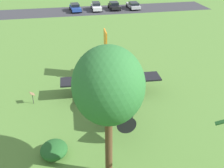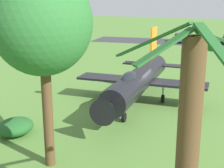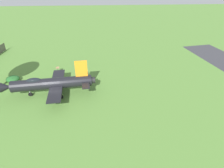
{
  "view_description": "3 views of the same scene",
  "coord_description": "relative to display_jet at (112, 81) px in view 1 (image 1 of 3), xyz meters",
  "views": [
    {
      "loc": [
        -23.9,
        1.29,
        13.97
      ],
      "look_at": [
        -0.96,
        0.03,
        1.94
      ],
      "focal_mm": 46.33,
      "sensor_mm": 36.0,
      "label": 1
    },
    {
      "loc": [
        -21.08,
        -7.68,
        7.59
      ],
      "look_at": [
        -3.95,
        0.29,
        2.5
      ],
      "focal_mm": 52.06,
      "sensor_mm": 36.0,
      "label": 2
    },
    {
      "loc": [
        7.19,
        -23.77,
        15.62
      ],
      "look_at": [
        8.91,
        -0.2,
        1.5
      ],
      "focal_mm": 28.93,
      "sensor_mm": 36.0,
      "label": 3
    }
  ],
  "objects": [
    {
      "name": "info_plaque",
      "position": [
        -0.35,
        7.32,
        -1.06
      ],
      "size": [
        0.71,
        0.62,
        1.14
      ],
      "color": "#333333",
      "rests_on": "ground_plane"
    },
    {
      "name": "parked_car_silver",
      "position": [
        36.74,
        -6.44,
        -1.19
      ],
      "size": [
        4.98,
        2.7,
        1.36
      ],
      "rotation": [
        0.0,
        0.0,
        6.43
      ],
      "color": "#B2B5BA",
      "rests_on": "ground_plane"
    },
    {
      "name": "parked_car_black",
      "position": [
        36.36,
        -2.43,
        -1.16
      ],
      "size": [
        4.34,
        2.62,
        1.44
      ],
      "rotation": [
        0.0,
        0.0,
        9.57
      ],
      "color": "black",
      "rests_on": "ground_plane"
    },
    {
      "name": "parked_car_blue",
      "position": [
        35.22,
        5.48,
        -1.16
      ],
      "size": [
        4.76,
        2.74,
        1.45
      ],
      "rotation": [
        0.0,
        0.0,
        9.63
      ],
      "color": "#23429E",
      "rests_on": "ground_plane"
    },
    {
      "name": "display_jet",
      "position": [
        0.0,
        0.0,
        0.0
      ],
      "size": [
        13.66,
        9.64,
        5.22
      ],
      "rotation": [
        0.0,
        0.0,
        3.23
      ],
      "color": "black",
      "rests_on": "ground_plane"
    },
    {
      "name": "parked_car_white",
      "position": [
        35.83,
        1.26,
        -1.13
      ],
      "size": [
        4.83,
        2.34,
        1.52
      ],
      "rotation": [
        0.0,
        0.0,
        9.53
      ],
      "color": "silver",
      "rests_on": "ground_plane"
    },
    {
      "name": "shrub_near_fence",
      "position": [
        -7.52,
        4.53,
        -1.44
      ],
      "size": [
        2.19,
        1.91,
        0.95
      ],
      "color": "#235B26",
      "rests_on": "ground_plane"
    },
    {
      "name": "ground_plane",
      "position": [
        0.37,
        0.03,
        -1.91
      ],
      "size": [
        200.0,
        200.0,
        0.0
      ],
      "primitive_type": "plane",
      "color": "#568438"
    },
    {
      "name": "shade_tree",
      "position": [
        -9.49,
        0.75,
        4.58
      ],
      "size": [
        4.6,
        4.08,
        8.78
      ],
      "color": "brown",
      "rests_on": "ground_plane"
    },
    {
      "name": "parking_strip",
      "position": [
        36.02,
        -0.76,
        -1.91
      ],
      "size": [
        14.02,
        43.51,
        0.0
      ],
      "primitive_type": "cube",
      "rotation": [
        0.0,
        0.0,
        8.0
      ],
      "color": "#38383D",
      "rests_on": "ground_plane"
    }
  ]
}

